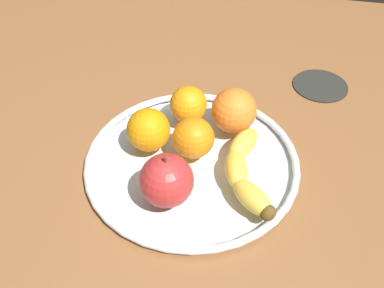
{
  "coord_description": "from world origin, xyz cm",
  "views": [
    {
      "loc": [
        45.9,
        9.53,
        50.63
      ],
      "look_at": [
        0.0,
        0.0,
        4.8
      ],
      "focal_mm": 40.07,
      "sensor_mm": 36.0,
      "label": 1
    }
  ],
  "objects_px": {
    "orange_center": "(193,138)",
    "ambient_coaster": "(320,85)",
    "orange_back_left": "(188,104)",
    "fruit_bowl": "(192,161)",
    "apple": "(166,181)",
    "orange_front_right": "(148,130)",
    "banana": "(245,171)",
    "orange_back_right": "(234,111)"
  },
  "relations": [
    {
      "from": "orange_center",
      "to": "ambient_coaster",
      "type": "bearing_deg",
      "value": 140.51
    },
    {
      "from": "ambient_coaster",
      "to": "orange_back_left",
      "type": "bearing_deg",
      "value": -53.7
    },
    {
      "from": "fruit_bowl",
      "to": "apple",
      "type": "distance_m",
      "value": 0.1
    },
    {
      "from": "fruit_bowl",
      "to": "orange_front_right",
      "type": "bearing_deg",
      "value": -99.97
    },
    {
      "from": "fruit_bowl",
      "to": "ambient_coaster",
      "type": "bearing_deg",
      "value": 141.78
    },
    {
      "from": "apple",
      "to": "ambient_coaster",
      "type": "relative_size",
      "value": 0.8
    },
    {
      "from": "banana",
      "to": "orange_center",
      "type": "relative_size",
      "value": 2.77
    },
    {
      "from": "banana",
      "to": "fruit_bowl",
      "type": "bearing_deg",
      "value": -120.85
    },
    {
      "from": "banana",
      "to": "orange_back_right",
      "type": "distance_m",
      "value": 0.12
    },
    {
      "from": "fruit_bowl",
      "to": "ambient_coaster",
      "type": "xyz_separation_m",
      "value": [
        -0.26,
        0.2,
        -0.01
      ]
    },
    {
      "from": "orange_center",
      "to": "orange_back_right",
      "type": "xyz_separation_m",
      "value": [
        -0.07,
        0.05,
        0.0
      ]
    },
    {
      "from": "fruit_bowl",
      "to": "orange_front_right",
      "type": "relative_size",
      "value": 4.93
    },
    {
      "from": "orange_center",
      "to": "orange_back_right",
      "type": "bearing_deg",
      "value": 143.63
    },
    {
      "from": "apple",
      "to": "orange_back_left",
      "type": "relative_size",
      "value": 1.34
    },
    {
      "from": "apple",
      "to": "orange_back_left",
      "type": "distance_m",
      "value": 0.18
    },
    {
      "from": "orange_front_right",
      "to": "orange_back_right",
      "type": "distance_m",
      "value": 0.14
    },
    {
      "from": "orange_back_right",
      "to": "ambient_coaster",
      "type": "xyz_separation_m",
      "value": [
        -0.18,
        0.15,
        -0.05
      ]
    },
    {
      "from": "apple",
      "to": "ambient_coaster",
      "type": "distance_m",
      "value": 0.41
    },
    {
      "from": "orange_center",
      "to": "orange_back_left",
      "type": "relative_size",
      "value": 1.03
    },
    {
      "from": "apple",
      "to": "orange_back_left",
      "type": "xyz_separation_m",
      "value": [
        -0.18,
        -0.01,
        -0.01
      ]
    },
    {
      "from": "banana",
      "to": "apple",
      "type": "relative_size",
      "value": 2.14
    },
    {
      "from": "banana",
      "to": "apple",
      "type": "height_order",
      "value": "apple"
    },
    {
      "from": "banana",
      "to": "ambient_coaster",
      "type": "height_order",
      "value": "banana"
    },
    {
      "from": "fruit_bowl",
      "to": "orange_back_right",
      "type": "relative_size",
      "value": 4.55
    },
    {
      "from": "orange_back_right",
      "to": "banana",
      "type": "bearing_deg",
      "value": 16.24
    },
    {
      "from": "orange_back_left",
      "to": "ambient_coaster",
      "type": "height_order",
      "value": "orange_back_left"
    },
    {
      "from": "banana",
      "to": "orange_back_left",
      "type": "height_order",
      "value": "orange_back_left"
    },
    {
      "from": "orange_front_right",
      "to": "ambient_coaster",
      "type": "bearing_deg",
      "value": 131.67
    },
    {
      "from": "apple",
      "to": "orange_back_right",
      "type": "distance_m",
      "value": 0.18
    },
    {
      "from": "fruit_bowl",
      "to": "orange_back_left",
      "type": "xyz_separation_m",
      "value": [
        -0.09,
        -0.02,
        0.04
      ]
    },
    {
      "from": "orange_back_left",
      "to": "ambient_coaster",
      "type": "distance_m",
      "value": 0.29
    },
    {
      "from": "banana",
      "to": "orange_back_left",
      "type": "xyz_separation_m",
      "value": [
        -0.12,
        -0.11,
        0.01
      ]
    },
    {
      "from": "orange_back_left",
      "to": "banana",
      "type": "bearing_deg",
      "value": 43.15
    },
    {
      "from": "fruit_bowl",
      "to": "apple",
      "type": "height_order",
      "value": "apple"
    },
    {
      "from": "apple",
      "to": "orange_center",
      "type": "xyz_separation_m",
      "value": [
        -0.1,
        0.02,
        -0.01
      ]
    },
    {
      "from": "apple",
      "to": "orange_front_right",
      "type": "relative_size",
      "value": 1.23
    },
    {
      "from": "orange_front_right",
      "to": "fruit_bowl",
      "type": "bearing_deg",
      "value": 80.03
    },
    {
      "from": "orange_center",
      "to": "apple",
      "type": "bearing_deg",
      "value": -10.44
    },
    {
      "from": "fruit_bowl",
      "to": "banana",
      "type": "relative_size",
      "value": 1.88
    },
    {
      "from": "fruit_bowl",
      "to": "ambient_coaster",
      "type": "height_order",
      "value": "fruit_bowl"
    },
    {
      "from": "banana",
      "to": "orange_back_left",
      "type": "bearing_deg",
      "value": -150.14
    },
    {
      "from": "banana",
      "to": "ambient_coaster",
      "type": "xyz_separation_m",
      "value": [
        -0.29,
        0.12,
        -0.03
      ]
    }
  ]
}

